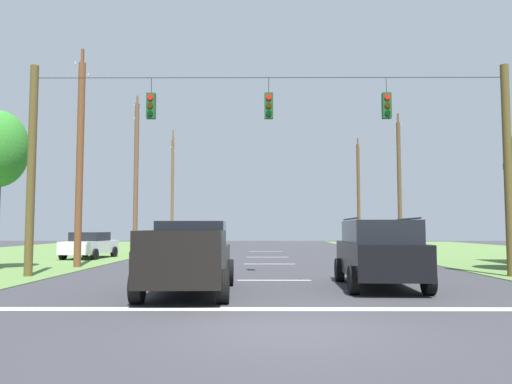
% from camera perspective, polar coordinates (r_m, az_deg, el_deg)
% --- Properties ---
extents(ground_plane, '(120.00, 120.00, 0.00)m').
position_cam_1_polar(ground_plane, '(9.00, 3.74, -15.41)').
color(ground_plane, '#333338').
extents(stop_bar_stripe, '(14.88, 0.45, 0.01)m').
position_cam_1_polar(stop_bar_stripe, '(11.11, 3.06, -13.23)').
color(stop_bar_stripe, white).
rests_on(stop_bar_stripe, ground).
extents(lane_dash_0, '(2.50, 0.15, 0.01)m').
position_cam_1_polar(lane_dash_0, '(17.06, 2.08, -10.05)').
color(lane_dash_0, white).
rests_on(lane_dash_0, ground).
extents(lane_dash_1, '(2.50, 0.15, 0.01)m').
position_cam_1_polar(lane_dash_1, '(24.63, 1.53, -8.23)').
color(lane_dash_1, white).
rests_on(lane_dash_1, ground).
extents(lane_dash_2, '(2.50, 0.15, 0.01)m').
position_cam_1_polar(lane_dash_2, '(30.38, 1.29, -7.46)').
color(lane_dash_2, white).
rests_on(lane_dash_2, ground).
extents(lane_dash_3, '(2.50, 0.15, 0.01)m').
position_cam_1_polar(lane_dash_3, '(37.91, 1.10, -6.80)').
color(lane_dash_3, white).
rests_on(lane_dash_3, ground).
extents(overhead_signal_span, '(17.71, 0.31, 7.78)m').
position_cam_1_polar(overhead_signal_span, '(18.23, 1.50, 3.70)').
color(overhead_signal_span, brown).
rests_on(overhead_signal_span, ground).
extents(pickup_truck, '(2.39, 5.45, 1.95)m').
position_cam_1_polar(pickup_truck, '(13.80, -7.58, -7.40)').
color(pickup_truck, black).
rests_on(pickup_truck, ground).
extents(suv_black, '(2.39, 4.88, 2.05)m').
position_cam_1_polar(suv_black, '(15.31, 13.86, -6.64)').
color(suv_black, black).
rests_on(suv_black, ground).
extents(distant_car_crossing_white, '(2.31, 4.44, 1.52)m').
position_cam_1_polar(distant_car_crossing_white, '(30.38, -18.47, -5.76)').
color(distant_car_crossing_white, silver).
rests_on(distant_car_crossing_white, ground).
extents(utility_pole_mid_right, '(0.28, 1.75, 9.68)m').
position_cam_1_polar(utility_pole_mid_right, '(35.53, 16.08, 0.76)').
color(utility_pole_mid_right, brown).
rests_on(utility_pole_mid_right, ground).
extents(utility_pole_far_right, '(0.32, 1.67, 10.66)m').
position_cam_1_polar(utility_pole_far_right, '(50.15, 11.65, -0.16)').
color(utility_pole_far_right, brown).
rests_on(utility_pole_far_right, ground).
extents(utility_pole_mid_left, '(0.32, 1.76, 9.97)m').
position_cam_1_polar(utility_pole_mid_left, '(23.92, -19.51, 3.40)').
color(utility_pole_mid_left, brown).
rests_on(utility_pole_mid_left, ground).
extents(utility_pole_far_left, '(0.32, 1.62, 10.95)m').
position_cam_1_polar(utility_pole_far_left, '(35.22, -13.57, 1.94)').
color(utility_pole_far_left, brown).
rests_on(utility_pole_far_left, ground).
extents(utility_pole_distant_right, '(0.28, 2.00, 11.59)m').
position_cam_1_polar(utility_pole_distant_right, '(50.36, -9.55, 0.49)').
color(utility_pole_distant_right, brown).
rests_on(utility_pole_distant_right, ground).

